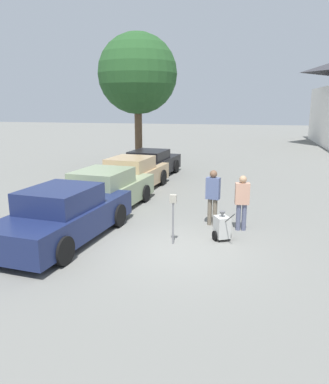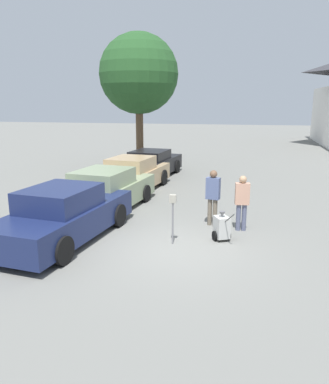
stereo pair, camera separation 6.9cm
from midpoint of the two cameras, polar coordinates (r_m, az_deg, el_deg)
ground_plane at (r=10.11m, az=1.35°, el=-8.54°), size 120.00×120.00×0.00m
parked_car_navy at (r=10.84m, az=-14.83°, el=-3.48°), size 2.42×5.07×1.55m
parked_car_sage at (r=13.54m, az=-8.86°, el=0.09°), size 2.43×5.09×1.50m
parked_car_tan at (r=16.53m, az=-4.77°, el=2.60°), size 2.40×4.85×1.49m
parked_car_black at (r=19.55m, az=-1.96°, el=4.25°), size 2.42×5.04×1.40m
parking_meter at (r=10.09m, az=1.47°, el=-2.76°), size 0.18×0.09×1.39m
person_worker at (r=11.74m, az=7.55°, el=-0.33°), size 0.45×0.30×1.77m
person_supervisor at (r=11.42m, az=11.90°, el=-1.15°), size 0.44×0.27×1.69m
equipment_cart at (r=10.67m, az=8.89°, el=-5.29°), size 0.65×0.96×1.00m
shade_tree at (r=22.55m, az=-3.86°, el=17.48°), size 4.57×4.57×7.70m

